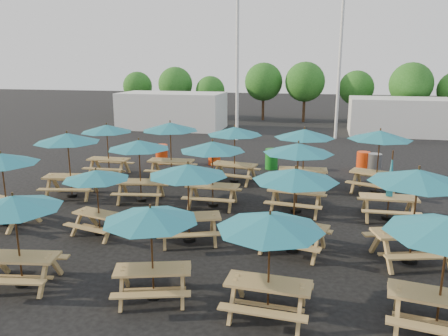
% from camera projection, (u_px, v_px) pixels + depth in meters
% --- Properties ---
extents(ground, '(120.00, 120.00, 0.00)m').
position_uv_depth(ground, '(215.00, 207.00, 15.82)').
color(ground, black).
rests_on(ground, ground).
extents(picnic_unit_1, '(2.78, 2.78, 2.37)m').
position_uv_depth(picnic_unit_1, '(1.00, 162.00, 13.65)').
color(picnic_unit_1, '#AA874B').
rests_on(picnic_unit_1, ground).
extents(picnic_unit_2, '(2.89, 2.89, 2.53)m').
position_uv_depth(picnic_unit_2, '(67.00, 141.00, 16.52)').
color(picnic_unit_2, '#AA874B').
rests_on(picnic_unit_2, ground).
extents(picnic_unit_3, '(2.41, 2.41, 2.38)m').
position_uv_depth(picnic_unit_3, '(107.00, 131.00, 19.75)').
color(picnic_unit_3, '#AA874B').
rests_on(picnic_unit_3, ground).
extents(picnic_unit_4, '(2.50, 2.50, 2.22)m').
position_uv_depth(picnic_unit_4, '(14.00, 207.00, 9.82)').
color(picnic_unit_4, '#AA874B').
rests_on(picnic_unit_4, ground).
extents(picnic_unit_5, '(2.40, 2.40, 2.04)m').
position_uv_depth(picnic_unit_5, '(96.00, 178.00, 12.92)').
color(picnic_unit_5, '#AA874B').
rests_on(picnic_unit_5, ground).
extents(picnic_unit_6, '(2.65, 2.65, 2.36)m').
position_uv_depth(picnic_unit_6, '(139.00, 148.00, 16.02)').
color(picnic_unit_6, '#AA874B').
rests_on(picnic_unit_6, ground).
extents(picnic_unit_7, '(2.65, 2.65, 2.56)m').
position_uv_depth(picnic_unit_7, '(170.00, 129.00, 19.18)').
color(picnic_unit_7, '#AA874B').
rests_on(picnic_unit_7, ground).
extents(picnic_unit_8, '(2.59, 2.59, 2.13)m').
position_uv_depth(picnic_unit_8, '(151.00, 219.00, 9.29)').
color(picnic_unit_8, '#AA874B').
rests_on(picnic_unit_8, ground).
extents(picnic_unit_9, '(2.92, 2.92, 2.34)m').
position_uv_depth(picnic_unit_9, '(188.00, 174.00, 12.34)').
color(picnic_unit_9, '#AA874B').
rests_on(picnic_unit_9, ground).
extents(picnic_unit_10, '(2.38, 2.38, 2.42)m').
position_uv_depth(picnic_unit_10, '(212.00, 149.00, 15.42)').
color(picnic_unit_10, '#AA874B').
rests_on(picnic_unit_10, ground).
extents(picnic_unit_11, '(2.72, 2.72, 2.45)m').
position_uv_depth(picnic_unit_11, '(235.00, 134.00, 18.63)').
color(picnic_unit_11, '#AA874B').
rests_on(picnic_unit_11, ground).
extents(picnic_unit_12, '(2.27, 2.27, 2.23)m').
position_uv_depth(picnic_unit_12, '(270.00, 227.00, 8.61)').
color(picnic_unit_12, '#AA874B').
rests_on(picnic_unit_12, ground).
extents(picnic_unit_13, '(2.78, 2.78, 2.39)m').
position_uv_depth(picnic_unit_13, '(295.00, 179.00, 11.64)').
color(picnic_unit_13, '#AA874B').
rests_on(picnic_unit_13, ground).
extents(picnic_unit_14, '(2.65, 2.65, 2.47)m').
position_uv_depth(picnic_unit_14, '(298.00, 152.00, 14.79)').
color(picnic_unit_14, '#AA874B').
rests_on(picnic_unit_14, ground).
extents(picnic_unit_15, '(2.62, 2.62, 2.51)m').
position_uv_depth(picnic_unit_15, '(304.00, 136.00, 17.62)').
color(picnic_unit_15, '#AA874B').
rests_on(picnic_unit_15, ground).
extents(picnic_unit_16, '(2.64, 2.64, 2.39)m').
position_uv_depth(picnic_unit_16, '(448.00, 232.00, 7.99)').
color(picnic_unit_16, '#AA874B').
rests_on(picnic_unit_16, ground).
extents(picnic_unit_17, '(3.06, 3.06, 2.53)m').
position_uv_depth(picnic_unit_17, '(418.00, 181.00, 10.94)').
color(picnic_unit_17, '#AA874B').
rests_on(picnic_unit_17, ground).
extents(picnic_unit_18, '(1.91, 1.68, 2.35)m').
position_uv_depth(picnic_unit_18, '(389.00, 191.00, 14.38)').
color(picnic_unit_18, '#AA874B').
rests_on(picnic_unit_18, ground).
extents(picnic_unit_19, '(3.16, 3.16, 2.55)m').
position_uv_depth(picnic_unit_19, '(380.00, 138.00, 17.01)').
color(picnic_unit_19, '#AA874B').
rests_on(picnic_unit_19, ground).
extents(waste_bin_0, '(0.62, 0.62, 0.99)m').
position_uv_depth(waste_bin_0, '(162.00, 154.00, 22.50)').
color(waste_bin_0, '#EB3D0D').
rests_on(waste_bin_0, ground).
extents(waste_bin_1, '(0.62, 0.62, 0.99)m').
position_uv_depth(waste_bin_1, '(214.00, 155.00, 22.24)').
color(waste_bin_1, '#EB3D0D').
rests_on(waste_bin_1, ground).
extents(waste_bin_2, '(0.62, 0.62, 0.99)m').
position_uv_depth(waste_bin_2, '(272.00, 159.00, 21.37)').
color(waste_bin_2, '#177E20').
rests_on(waste_bin_2, ground).
extents(waste_bin_3, '(0.62, 0.62, 0.99)m').
position_uv_depth(waste_bin_3, '(363.00, 162.00, 20.69)').
color(waste_bin_3, '#EB3D0D').
rests_on(waste_bin_3, ground).
extents(waste_bin_4, '(0.62, 0.62, 0.99)m').
position_uv_depth(waste_bin_4, '(374.00, 164.00, 20.27)').
color(waste_bin_4, gray).
rests_on(waste_bin_4, ground).
extents(mast_0, '(0.20, 0.20, 12.00)m').
position_uv_depth(mast_0, '(237.00, 48.00, 28.10)').
color(mast_0, silver).
rests_on(mast_0, ground).
extents(mast_1, '(0.20, 0.20, 12.00)m').
position_uv_depth(mast_1, '(341.00, 48.00, 28.57)').
color(mast_1, silver).
rests_on(mast_1, ground).
extents(event_tent_0, '(8.00, 4.00, 2.80)m').
position_uv_depth(event_tent_0, '(172.00, 111.00, 34.29)').
color(event_tent_0, silver).
rests_on(event_tent_0, ground).
extents(event_tent_1, '(7.00, 4.00, 2.60)m').
position_uv_depth(event_tent_1, '(400.00, 116.00, 31.54)').
color(event_tent_1, silver).
rests_on(event_tent_1, ground).
extents(tree_0, '(2.80, 2.80, 4.24)m').
position_uv_depth(tree_0, '(138.00, 86.00, 42.14)').
color(tree_0, '#382314').
rests_on(tree_0, ground).
extents(tree_1, '(3.11, 3.11, 4.72)m').
position_uv_depth(tree_1, '(175.00, 84.00, 39.84)').
color(tree_1, '#382314').
rests_on(tree_1, ground).
extents(tree_2, '(2.59, 2.59, 3.93)m').
position_uv_depth(tree_2, '(210.00, 91.00, 39.00)').
color(tree_2, '#382314').
rests_on(tree_2, ground).
extents(tree_3, '(3.36, 3.36, 5.09)m').
position_uv_depth(tree_3, '(264.00, 82.00, 38.80)').
color(tree_3, '#382314').
rests_on(tree_3, ground).
extents(tree_4, '(3.41, 3.41, 5.17)m').
position_uv_depth(tree_4, '(305.00, 82.00, 37.56)').
color(tree_4, '#382314').
rests_on(tree_4, ground).
extents(tree_5, '(2.94, 2.94, 4.45)m').
position_uv_depth(tree_5, '(356.00, 88.00, 37.12)').
color(tree_5, '#382314').
rests_on(tree_5, ground).
extents(tree_6, '(3.38, 3.38, 5.13)m').
position_uv_depth(tree_6, '(411.00, 84.00, 34.45)').
color(tree_6, '#382314').
rests_on(tree_6, ground).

